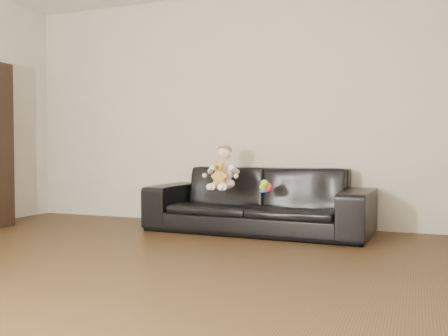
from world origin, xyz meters
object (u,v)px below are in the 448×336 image
at_px(sofa, 258,200).
at_px(toy_blue_disc, 264,191).
at_px(baby, 224,170).
at_px(teddy_bear, 219,173).
at_px(toy_rattle, 269,188).
at_px(toy_green, 265,187).

relative_size(sofa, toy_blue_disc, 23.97).
distance_m(baby, teddy_bear, 0.14).
height_order(sofa, baby, baby).
height_order(teddy_bear, toy_rattle, teddy_bear).
height_order(teddy_bear, toy_blue_disc, teddy_bear).
xyz_separation_m(teddy_bear, toy_blue_disc, (0.45, 0.03, -0.17)).
distance_m(sofa, toy_green, 0.29).
bearing_deg(toy_blue_disc, baby, 166.38).
bearing_deg(toy_blue_disc, sofa, 119.62).
xyz_separation_m(baby, teddy_bear, (0.01, -0.14, -0.03)).
xyz_separation_m(baby, toy_blue_disc, (0.46, -0.11, -0.19)).
relative_size(baby, toy_rattle, 5.89).
height_order(toy_green, toy_rattle, toy_green).
xyz_separation_m(sofa, toy_rattle, (0.18, -0.25, 0.14)).
xyz_separation_m(baby, toy_rattle, (0.51, -0.13, -0.16)).
bearing_deg(toy_rattle, toy_green, 141.38).
bearing_deg(teddy_bear, baby, 80.01).
xyz_separation_m(toy_rattle, toy_blue_disc, (-0.05, 0.02, -0.03)).
distance_m(toy_rattle, toy_blue_disc, 0.06).
bearing_deg(baby, sofa, 6.13).
bearing_deg(baby, toy_green, -25.26).
distance_m(teddy_bear, toy_green, 0.47).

